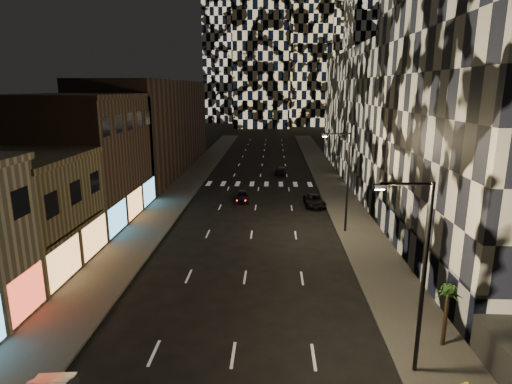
# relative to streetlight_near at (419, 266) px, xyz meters

# --- Properties ---
(sidewalk_left) EXTENTS (4.00, 120.00, 0.15)m
(sidewalk_left) POSITION_rel_streetlight_near_xyz_m (-18.35, 40.00, -5.28)
(sidewalk_left) COLOR #47443F
(sidewalk_left) RESTS_ON ground
(sidewalk_right) EXTENTS (4.00, 120.00, 0.15)m
(sidewalk_right) POSITION_rel_streetlight_near_xyz_m (1.65, 40.00, -5.28)
(sidewalk_right) COLOR #47443F
(sidewalk_right) RESTS_ON ground
(curb_left) EXTENTS (0.20, 120.00, 0.15)m
(curb_left) POSITION_rel_streetlight_near_xyz_m (-16.25, 40.00, -5.28)
(curb_left) COLOR #4C4C47
(curb_left) RESTS_ON ground
(curb_right) EXTENTS (0.20, 120.00, 0.15)m
(curb_right) POSITION_rel_streetlight_near_xyz_m (-0.45, 40.00, -5.28)
(curb_right) COLOR #4C4C47
(curb_right) RESTS_ON ground
(retail_tan) EXTENTS (10.00, 10.00, 8.00)m
(retail_tan) POSITION_rel_streetlight_near_xyz_m (-25.35, 11.00, -1.35)
(retail_tan) COLOR olive
(retail_tan) RESTS_ON ground
(retail_brown) EXTENTS (10.00, 15.00, 12.00)m
(retail_brown) POSITION_rel_streetlight_near_xyz_m (-25.35, 23.50, 0.65)
(retail_brown) COLOR #4B352B
(retail_brown) RESTS_ON ground
(retail_filler_left) EXTENTS (10.00, 40.00, 14.00)m
(retail_filler_left) POSITION_rel_streetlight_near_xyz_m (-25.35, 50.00, 1.65)
(retail_filler_left) COLOR #4B352B
(retail_filler_left) RESTS_ON ground
(midrise_base) EXTENTS (0.60, 25.00, 3.00)m
(midrise_base) POSITION_rel_streetlight_near_xyz_m (3.95, 14.50, -3.85)
(midrise_base) COLOR #383838
(midrise_base) RESTS_ON ground
(midrise_filler_right) EXTENTS (16.00, 40.00, 18.00)m
(midrise_filler_right) POSITION_rel_streetlight_near_xyz_m (11.65, 47.00, 3.65)
(midrise_filler_right) COLOR #232326
(midrise_filler_right) RESTS_ON ground
(streetlight_near) EXTENTS (2.55, 0.25, 9.00)m
(streetlight_near) POSITION_rel_streetlight_near_xyz_m (0.00, 0.00, 0.00)
(streetlight_near) COLOR black
(streetlight_near) RESTS_ON sidewalk_right
(streetlight_far) EXTENTS (2.55, 0.25, 9.00)m
(streetlight_far) POSITION_rel_streetlight_near_xyz_m (0.00, 20.00, 0.00)
(streetlight_far) COLOR black
(streetlight_far) RESTS_ON sidewalk_right
(car_dark_midlane) EXTENTS (1.70, 3.81, 1.27)m
(car_dark_midlane) POSITION_rel_streetlight_near_xyz_m (-10.01, 30.69, -4.72)
(car_dark_midlane) COLOR black
(car_dark_midlane) RESTS_ON ground
(car_dark_oncoming) EXTENTS (1.89, 4.10, 1.16)m
(car_dark_oncoming) POSITION_rel_streetlight_near_xyz_m (-5.20, 46.89, -4.77)
(car_dark_oncoming) COLOR black
(car_dark_oncoming) RESTS_ON ground
(car_dark_rightlane) EXTENTS (2.33, 4.65, 1.26)m
(car_dark_rightlane) POSITION_rel_streetlight_near_xyz_m (-1.78, 28.85, -4.72)
(car_dark_rightlane) COLOR black
(car_dark_rightlane) RESTS_ON ground
(palm_tree) EXTENTS (1.68, 1.64, 3.28)m
(palm_tree) POSITION_rel_streetlight_near_xyz_m (2.33, 2.12, -2.49)
(palm_tree) COLOR #47331E
(palm_tree) RESTS_ON sidewalk_right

